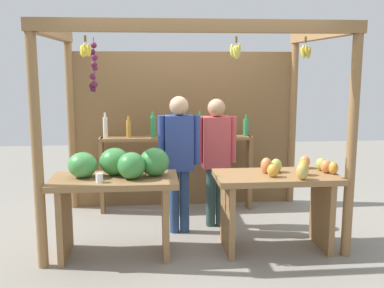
{
  "coord_description": "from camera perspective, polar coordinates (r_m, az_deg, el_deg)",
  "views": [
    {
      "loc": [
        -0.47,
        -5.22,
        1.93
      ],
      "look_at": [
        0.0,
        -0.19,
        1.06
      ],
      "focal_mm": 42.64,
      "sensor_mm": 36.0,
      "label": 1
    }
  ],
  "objects": [
    {
      "name": "vendor_man",
      "position": [
        5.2,
        -1.61,
        -1.04
      ],
      "size": [
        0.48,
        0.22,
        1.59
      ],
      "rotation": [
        0.0,
        0.0,
        0.07
      ],
      "color": "navy",
      "rests_on": "ground"
    },
    {
      "name": "fruit_counter_left",
      "position": [
        4.69,
        -9.21,
        -4.78
      ],
      "size": [
        1.28,
        0.66,
        1.11
      ],
      "color": "olive",
      "rests_on": "ground"
    },
    {
      "name": "market_stall",
      "position": [
        5.71,
        -0.63,
        4.14
      ],
      "size": [
        3.16,
        2.01,
        2.35
      ],
      "color": "olive",
      "rests_on": "ground"
    },
    {
      "name": "fruit_counter_right",
      "position": [
        4.88,
        10.85,
        -5.92
      ],
      "size": [
        1.28,
        0.64,
        0.98
      ],
      "color": "olive",
      "rests_on": "ground"
    },
    {
      "name": "ground_plane",
      "position": [
        5.59,
        -0.18,
        -10.4
      ],
      "size": [
        12.0,
        12.0,
        0.0
      ],
      "primitive_type": "plane",
      "color": "gray",
      "rests_on": "ground"
    },
    {
      "name": "bottle_shelf_unit",
      "position": [
        6.05,
        -1.85,
        -0.92
      ],
      "size": [
        2.02,
        0.22,
        1.36
      ],
      "color": "olive",
      "rests_on": "ground"
    },
    {
      "name": "vendor_woman",
      "position": [
        5.42,
        3.03,
        -0.92
      ],
      "size": [
        0.48,
        0.21,
        1.55
      ],
      "rotation": [
        0.0,
        0.0,
        0.04
      ],
      "color": "#294340",
      "rests_on": "ground"
    }
  ]
}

